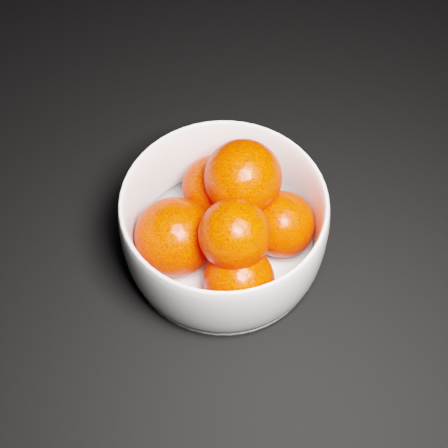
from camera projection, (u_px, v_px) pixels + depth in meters
The scene contains 3 objects.
ground at pixel (175, 21), 0.81m from camera, with size 3.00×3.00×0.00m, color black.
bowl at pixel (224, 227), 0.58m from camera, with size 0.19×0.19×0.09m.
orange_pile at pixel (227, 221), 0.57m from camera, with size 0.14×0.14×0.11m.
Camera 1 is at (0.43, -0.51, 0.54)m, focal length 50.00 mm.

